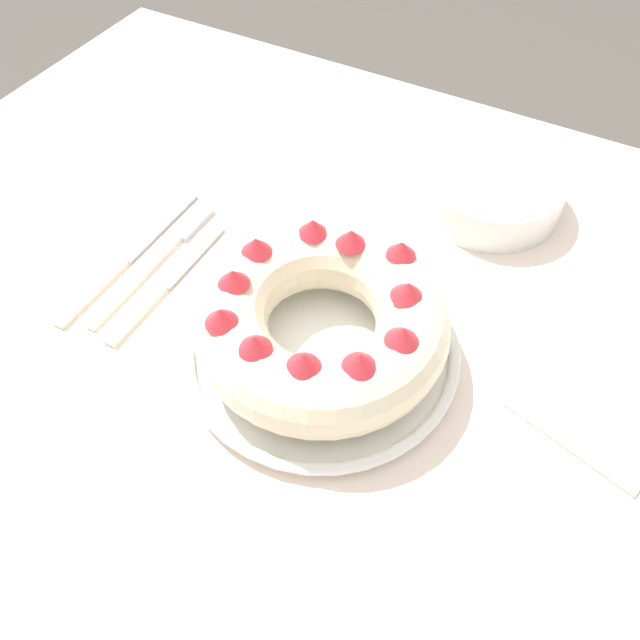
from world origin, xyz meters
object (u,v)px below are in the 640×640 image
Objects in this scene: serving_dish at (320,348)px; serving_knife at (121,262)px; cake_knife at (160,288)px; side_bowl at (492,190)px; fork at (162,254)px; napkin at (591,417)px; bundt_cake at (320,319)px.

serving_knife is at bearing 179.77° from serving_dish.
serving_dish is at bearing -2.15° from cake_knife.
serving_dish is 1.39× the size of cake_knife.
side_bowl reaches higher than serving_dish.
serving_dish is 0.23m from fork.
serving_dish is at bearing -6.32° from fork.
napkin is (0.27, 0.06, -0.01)m from serving_dish.
napkin is at bearing 12.15° from bundt_cake.
fork is at bearing 171.39° from serving_dish.
serving_knife reaches higher than fork.
bundt_cake is 0.24m from fork.
side_bowl is at bearing 43.50° from cake_knife.
serving_knife is 0.46m from side_bowl.
napkin is at bearing 5.79° from serving_knife.
fork is at bearing -139.04° from side_bowl.
napkin is at bearing 4.86° from fork.
serving_dish is 1.63× the size of side_bowl.
napkin is (0.53, 0.06, -0.00)m from serving_knife.
napkin is (0.19, -0.25, -0.02)m from side_bowl.
napkin is (0.27, 0.06, -0.06)m from bundt_cake.
side_bowl is at bearing 75.58° from bundt_cake.
bundt_cake reaches higher than fork.
serving_dish is 0.26m from serving_knife.
bundt_cake reaches higher than napkin.
serving_dish is 2.08× the size of napkin.
bundt_cake is 1.14× the size of fork.
bundt_cake is 1.44× the size of side_bowl.
side_bowl is 0.31m from napkin.
fork is at bearing 45.09° from serving_knife.
fork is 1.07× the size of cake_knife.
serving_knife reaches higher than napkin.
serving_dish is 0.27m from napkin.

